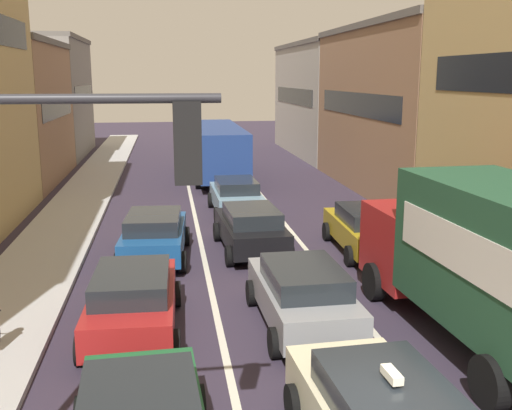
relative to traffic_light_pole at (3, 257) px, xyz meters
The scene contains 13 objects.
sidewalk_left 20.79m from the traffic_light_pole, 96.31° to the left, with size 2.60×64.00×0.14m, color #B2B2B2.
lane_stripe_left 20.86m from the traffic_light_pole, 82.29° to the left, with size 0.16×60.00×0.01m, color silver.
lane_stripe_right 21.58m from the traffic_light_pole, 73.17° to the left, with size 0.16×60.00×0.01m, color silver.
building_row_right 25.32m from the traffic_light_pole, 55.45° to the left, with size 7.20×43.90×10.67m.
traffic_light_pole is the anchor object (origin of this frame).
removalist_box_truck 9.70m from the traffic_light_pole, 31.09° to the left, with size 2.95×7.79×3.58m.
sedan_centre_lane_second 8.46m from the traffic_light_pole, 54.12° to the left, with size 2.14×4.34×1.49m.
wagon_left_lane_second 7.32m from the traffic_light_pole, 82.65° to the left, with size 2.16×4.35×1.49m.
hatchback_centre_lane_third 13.61m from the traffic_light_pole, 71.00° to the left, with size 2.21×4.37×1.49m.
sedan_left_lane_third 12.61m from the traffic_light_pole, 84.22° to the left, with size 2.30×4.41×1.49m.
coupe_centre_lane_fourth 18.78m from the traffic_light_pole, 76.08° to the left, with size 2.10×4.32×1.49m.
sedan_right_lane_behind_truck 14.71m from the traffic_light_pole, 56.20° to the left, with size 2.16×4.35×1.49m.
bus_mid_queue_primary 27.69m from the traffic_light_pole, 80.64° to the left, with size 2.81×10.50×2.90m.
Camera 1 is at (-2.76, -6.53, 5.62)m, focal length 42.29 mm.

